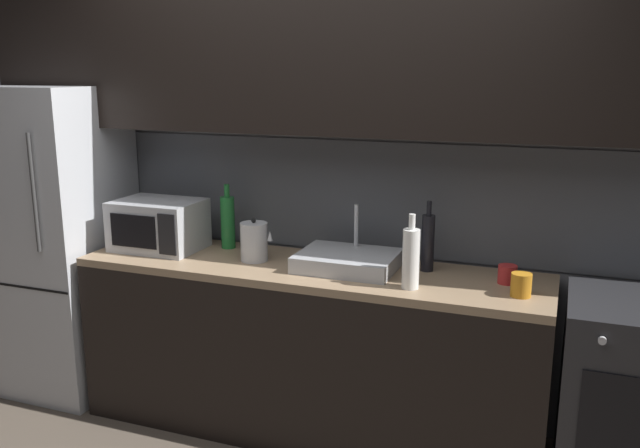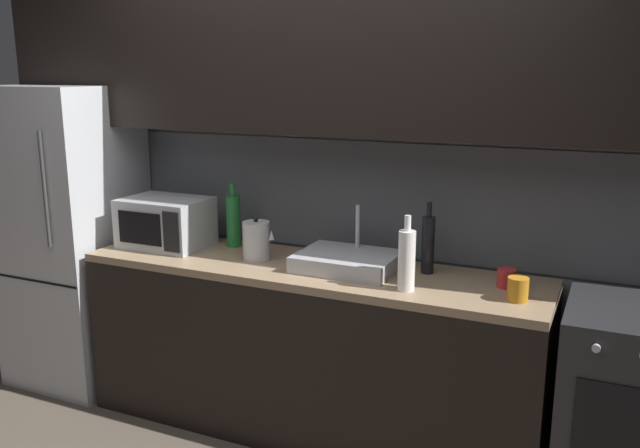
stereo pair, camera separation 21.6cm
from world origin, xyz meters
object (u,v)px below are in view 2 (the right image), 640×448
(wine_bottle_green, at_px, (233,220))
(microwave, at_px, (166,222))
(mug_amber, at_px, (518,289))
(wine_bottle_dark, at_px, (428,244))
(oven_range, at_px, (633,411))
(mug_red, at_px, (507,278))
(kettle, at_px, (256,240))
(refrigerator, at_px, (73,236))
(wine_bottle_white, at_px, (407,259))

(wine_bottle_green, bearing_deg, microwave, -156.07)
(microwave, bearing_deg, mug_amber, -3.35)
(mug_amber, bearing_deg, microwave, 176.65)
(wine_bottle_dark, relative_size, mug_amber, 3.35)
(oven_range, height_order, mug_red, mug_red)
(microwave, height_order, mug_red, microwave)
(mug_amber, bearing_deg, oven_range, 10.60)
(kettle, xyz_separation_m, mug_amber, (1.33, -0.09, -0.05))
(refrigerator, height_order, kettle, refrigerator)
(kettle, distance_m, mug_amber, 1.33)
(kettle, relative_size, wine_bottle_green, 0.63)
(kettle, xyz_separation_m, wine_bottle_green, (-0.25, 0.17, 0.05))
(oven_range, xyz_separation_m, kettle, (-1.83, -0.00, 0.55))
(microwave, xyz_separation_m, wine_bottle_white, (1.45, -0.17, 0.01))
(refrigerator, xyz_separation_m, wine_bottle_green, (1.02, 0.17, 0.16))
(oven_range, height_order, mug_amber, mug_amber)
(wine_bottle_dark, bearing_deg, microwave, -175.44)
(refrigerator, relative_size, oven_range, 1.97)
(oven_range, bearing_deg, wine_bottle_green, 175.24)
(oven_range, bearing_deg, refrigerator, 179.98)
(kettle, distance_m, wine_bottle_green, 0.31)
(wine_bottle_dark, distance_m, mug_red, 0.41)
(kettle, height_order, wine_bottle_white, wine_bottle_white)
(microwave, xyz_separation_m, wine_bottle_dark, (1.46, 0.12, 0.01))
(oven_range, height_order, microwave, microwave)
(oven_range, distance_m, mug_red, 0.76)
(wine_bottle_green, relative_size, wine_bottle_white, 1.04)
(mug_red, bearing_deg, wine_bottle_white, -150.58)
(kettle, distance_m, mug_red, 1.26)
(wine_bottle_dark, height_order, mug_red, wine_bottle_dark)
(refrigerator, relative_size, kettle, 7.94)
(wine_bottle_white, xyz_separation_m, mug_red, (0.40, 0.23, -0.10))
(kettle, height_order, mug_amber, kettle)
(mug_amber, bearing_deg, kettle, 176.12)
(wine_bottle_white, bearing_deg, microwave, 173.11)
(wine_bottle_green, height_order, mug_red, wine_bottle_green)
(mug_amber, bearing_deg, wine_bottle_green, 170.45)
(microwave, bearing_deg, refrigerator, -178.45)
(wine_bottle_white, bearing_deg, refrigerator, 175.80)
(mug_amber, bearing_deg, wine_bottle_white, -172.56)
(refrigerator, xyz_separation_m, mug_red, (2.53, 0.07, 0.06))
(wine_bottle_dark, bearing_deg, refrigerator, -176.39)
(wine_bottle_green, bearing_deg, refrigerator, -170.51)
(wine_bottle_dark, distance_m, wine_bottle_green, 1.12)
(kettle, relative_size, mug_red, 2.57)
(wine_bottle_green, xyz_separation_m, mug_red, (1.50, -0.10, -0.11))
(oven_range, relative_size, wine_bottle_white, 2.62)
(mug_amber, relative_size, mug_red, 1.20)
(wine_bottle_dark, bearing_deg, mug_amber, -26.47)
(microwave, relative_size, mug_amber, 4.42)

